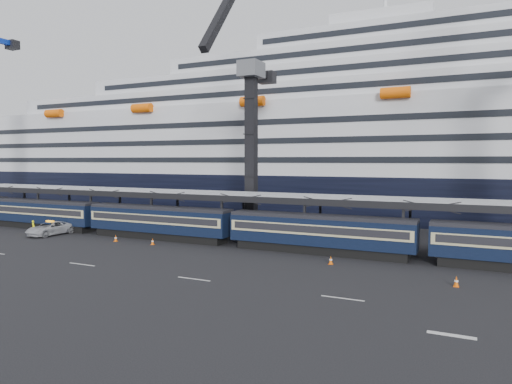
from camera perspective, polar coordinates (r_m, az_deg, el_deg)
ground at (r=35.95m, az=15.53°, el=-11.39°), size 260.00×260.00×0.00m
train at (r=45.98m, az=11.93°, el=-5.16°), size 133.05×3.00×4.05m
canopy at (r=48.74m, az=18.39°, el=-1.15°), size 130.00×6.25×5.53m
cruise_ship at (r=80.55m, az=20.42°, el=5.81°), size 214.09×28.84×34.00m
crane_dark_near at (r=58.76m, az=-0.78°, el=6.42°), size 4.50×17.75×35.08m
pickup_truck at (r=63.33m, az=-24.34°, el=-4.17°), size 3.00×6.16×1.69m
worker at (r=65.70m, az=-26.06°, el=-3.94°), size 0.71×0.58×1.69m
traffic_cone_a at (r=65.85m, az=-26.29°, el=-4.30°), size 0.43×0.43×0.85m
traffic_cone_b at (r=55.75m, az=-17.14°, el=-5.53°), size 0.39×0.39×0.79m
traffic_cone_c at (r=52.58m, az=-12.80°, el=-6.05°), size 0.37×0.37×0.74m
traffic_cone_d at (r=42.41m, az=9.33°, el=-8.39°), size 0.39×0.39×0.79m
traffic_cone_e at (r=37.82m, az=23.76°, el=-10.19°), size 0.40×0.40×0.81m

